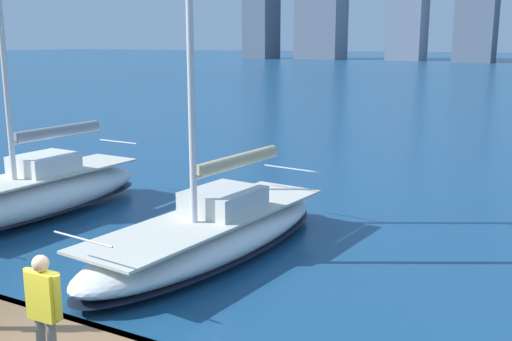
{
  "coord_description": "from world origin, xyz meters",
  "views": [
    {
      "loc": [
        -6.2,
        5.24,
        5.09
      ],
      "look_at": [
        0.25,
        -6.48,
        2.2
      ],
      "focal_mm": 42.0,
      "sensor_mm": 36.0,
      "label": 1
    }
  ],
  "objects": [
    {
      "name": "sailboat_grey",
      "position": [
        7.72,
        -6.53,
        0.74
      ],
      "size": [
        2.49,
        8.07,
        11.16
      ],
      "color": "white",
      "rests_on": "ground"
    },
    {
      "name": "sailboat_tan",
      "position": [
        1.41,
        -6.39,
        0.63
      ],
      "size": [
        3.24,
        8.61,
        12.47
      ],
      "color": "white",
      "rests_on": "ground"
    },
    {
      "name": "person_yellow_shirt",
      "position": [
        -0.09,
        0.06,
        1.64
      ],
      "size": [
        0.63,
        0.23,
        1.73
      ],
      "color": "gray",
      "rests_on": "dock_pier"
    }
  ]
}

